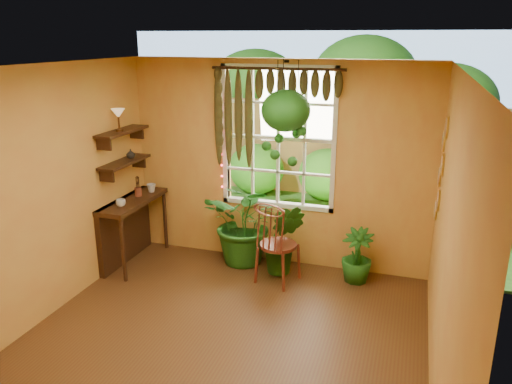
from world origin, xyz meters
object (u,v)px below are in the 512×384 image
at_px(counter_ledge, 127,223).
at_px(hanging_basket, 286,119).
at_px(windsor_chair, 277,255).
at_px(potted_plant_left, 247,222).
at_px(potted_plant_mid, 283,239).

xyz_separation_m(counter_ledge, hanging_basket, (2.09, 0.35, 1.46)).
bearing_deg(windsor_chair, counter_ledge, -163.79).
xyz_separation_m(potted_plant_left, potted_plant_mid, (0.55, -0.16, -0.10)).
height_order(counter_ledge, potted_plant_mid, potted_plant_mid).
relative_size(potted_plant_mid, hanging_basket, 0.77).
bearing_deg(hanging_basket, counter_ledge, -170.36).
xyz_separation_m(counter_ledge, windsor_chair, (2.09, 0.02, -0.19)).
bearing_deg(potted_plant_left, windsor_chair, -37.71).
bearing_deg(hanging_basket, potted_plant_left, 171.39).
distance_m(windsor_chair, potted_plant_mid, 0.29).
bearing_deg(potted_plant_mid, hanging_basket, 100.94).
relative_size(counter_ledge, potted_plant_mid, 1.25).
relative_size(windsor_chair, potted_plant_mid, 1.29).
height_order(windsor_chair, potted_plant_left, windsor_chair).
xyz_separation_m(windsor_chair, potted_plant_left, (-0.53, 0.41, 0.23)).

